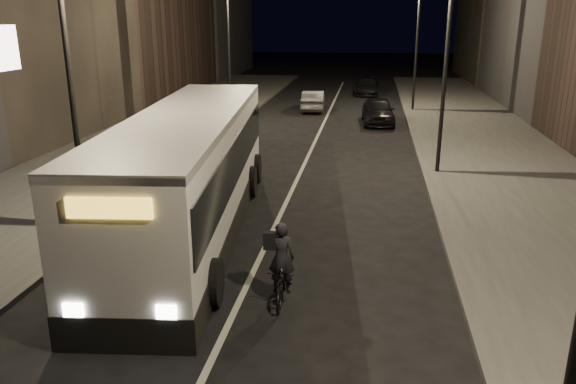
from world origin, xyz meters
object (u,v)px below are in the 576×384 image
(city_bus, at_px, (191,167))
(streetlight_right_mid, at_px, (441,40))
(streetlight_left_near, at_px, (75,50))
(car_near, at_px, (378,111))
(cyclist_on_bicycle, at_px, (282,275))
(car_far, at_px, (367,86))
(streetlight_left_far, at_px, (232,32))
(car_mid, at_px, (313,100))
(streetlight_right_far, at_px, (414,30))

(city_bus, bearing_deg, streetlight_right_mid, 37.59)
(streetlight_left_near, bearing_deg, car_near, 65.93)
(cyclist_on_bicycle, relative_size, car_far, 0.42)
(streetlight_left_far, distance_m, car_mid, 8.32)
(streetlight_left_far, bearing_deg, cyclist_on_bicycle, -73.64)
(streetlight_right_mid, height_order, streetlight_left_far, same)
(streetlight_left_far, relative_size, city_bus, 0.60)
(car_near, bearing_deg, car_mid, 132.12)
(streetlight_right_far, xyz_separation_m, cyclist_on_bicycle, (-4.35, -27.50, -4.70))
(streetlight_left_near, xyz_separation_m, city_bus, (2.91, 0.63, -3.40))
(city_bus, bearing_deg, streetlight_right_far, 65.70)
(city_bus, xyz_separation_m, car_mid, (1.29, 22.83, -1.27))
(streetlight_left_far, bearing_deg, car_far, 61.57)
(cyclist_on_bicycle, height_order, car_near, cyclist_on_bicycle)
(car_near, relative_size, car_far, 0.96)
(city_bus, height_order, cyclist_on_bicycle, city_bus)
(cyclist_on_bicycle, bearing_deg, streetlight_left_near, 148.92)
(streetlight_left_near, height_order, car_far, streetlight_left_near)
(city_bus, relative_size, car_mid, 3.24)
(streetlight_left_far, bearing_deg, car_near, 7.83)
(streetlight_right_mid, distance_m, streetlight_right_far, 16.00)
(streetlight_left_near, relative_size, cyclist_on_bicycle, 4.08)
(streetlight_left_near, height_order, car_near, streetlight_left_near)
(streetlight_left_far, bearing_deg, streetlight_right_far, 29.36)
(cyclist_on_bicycle, xyz_separation_m, car_far, (1.45, 35.83, 0.02))
(streetlight_right_mid, distance_m, city_bus, 11.23)
(streetlight_left_near, bearing_deg, streetlight_right_far, 66.04)
(streetlight_right_mid, bearing_deg, streetlight_right_far, 90.00)
(cyclist_on_bicycle, bearing_deg, city_bus, 127.43)
(streetlight_left_near, xyz_separation_m, cyclist_on_bicycle, (6.31, -3.50, -4.70))
(city_bus, relative_size, car_far, 2.87)
(streetlight_right_mid, bearing_deg, streetlight_left_far, 136.84)
(streetlight_right_far, distance_m, streetlight_left_far, 12.24)
(streetlight_left_near, xyz_separation_m, car_near, (8.57, 19.18, -4.59))
(streetlight_left_far, bearing_deg, streetlight_right_mid, -43.16)
(car_far, bearing_deg, streetlight_left_near, -103.14)
(city_bus, height_order, car_far, city_bus)
(streetlight_right_far, relative_size, city_bus, 0.60)
(city_bus, bearing_deg, car_near, 67.09)
(cyclist_on_bicycle, distance_m, car_far, 35.86)
(streetlight_left_far, xyz_separation_m, car_far, (7.76, 14.33, -4.67))
(car_near, relative_size, car_mid, 1.09)
(cyclist_on_bicycle, relative_size, car_near, 0.44)
(streetlight_right_mid, xyz_separation_m, cyclist_on_bicycle, (-4.35, -11.50, -4.70))
(streetlight_right_mid, xyz_separation_m, streetlight_left_far, (-10.66, 10.00, 0.00))
(streetlight_left_near, bearing_deg, car_mid, 79.86)
(car_far, bearing_deg, streetlight_right_far, -70.42)
(cyclist_on_bicycle, bearing_deg, car_far, 85.60)
(car_near, bearing_deg, streetlight_left_far, -175.64)
(streetlight_left_far, xyz_separation_m, car_mid, (4.20, 5.46, -4.67))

